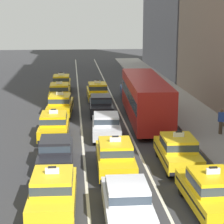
{
  "coord_description": "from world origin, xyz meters",
  "views": [
    {
      "loc": [
        -2.13,
        -13.19,
        7.97
      ],
      "look_at": [
        0.49,
        14.98,
        1.3
      ],
      "focal_mm": 68.41,
      "sensor_mm": 36.0,
      "label": 1
    }
  ],
  "objects_px": {
    "taxi_left_fifth": "(59,92)",
    "taxi_left_sixth": "(61,83)",
    "sedan_center_fourth": "(101,104)",
    "taxi_right_second": "(178,150)",
    "pedestrian_mid_block": "(221,122)",
    "taxi_right_nearest": "(211,191)",
    "sedan_center_third": "(106,125)",
    "taxi_center_fifth": "(97,92)",
    "sedan_center_nearest": "(127,200)",
    "taxi_left_third": "(54,125)",
    "taxi_left_nearest": "(53,191)",
    "bus_right_third": "(145,97)",
    "sedan_left_second": "(56,152)",
    "taxi_left_fourth": "(60,104)",
    "sedan_right_fourth": "(131,90)",
    "taxi_center_second": "(115,156)"
  },
  "relations": [
    {
      "from": "taxi_left_fifth",
      "to": "taxi_left_sixth",
      "type": "relative_size",
      "value": 1.0
    },
    {
      "from": "sedan_center_fourth",
      "to": "taxi_right_second",
      "type": "height_order",
      "value": "taxi_right_second"
    },
    {
      "from": "taxi_left_sixth",
      "to": "pedestrian_mid_block",
      "type": "relative_size",
      "value": 2.76
    },
    {
      "from": "taxi_right_nearest",
      "to": "sedan_center_third",
      "type": "bearing_deg",
      "value": 107.47
    },
    {
      "from": "pedestrian_mid_block",
      "to": "taxi_left_sixth",
      "type": "bearing_deg",
      "value": 121.88
    },
    {
      "from": "sedan_center_third",
      "to": "pedestrian_mid_block",
      "type": "distance_m",
      "value": 7.52
    },
    {
      "from": "taxi_center_fifth",
      "to": "sedan_center_nearest",
      "type": "bearing_deg",
      "value": -90.56
    },
    {
      "from": "taxi_left_third",
      "to": "taxi_left_nearest",
      "type": "bearing_deg",
      "value": -87.99
    },
    {
      "from": "taxi_left_nearest",
      "to": "taxi_left_sixth",
      "type": "relative_size",
      "value": 1.01
    },
    {
      "from": "bus_right_third",
      "to": "taxi_right_nearest",
      "type": "bearing_deg",
      "value": -89.28
    },
    {
      "from": "sedan_left_second",
      "to": "taxi_left_fourth",
      "type": "relative_size",
      "value": 0.93
    },
    {
      "from": "taxi_left_fourth",
      "to": "taxi_left_sixth",
      "type": "distance_m",
      "value": 10.55
    },
    {
      "from": "taxi_left_third",
      "to": "sedan_right_fourth",
      "type": "bearing_deg",
      "value": 61.82
    },
    {
      "from": "taxi_left_fourth",
      "to": "sedan_center_third",
      "type": "distance_m",
      "value": 7.14
    },
    {
      "from": "taxi_left_fifth",
      "to": "taxi_right_second",
      "type": "bearing_deg",
      "value": -68.93
    },
    {
      "from": "taxi_left_nearest",
      "to": "taxi_left_third",
      "type": "height_order",
      "value": "same"
    },
    {
      "from": "taxi_center_second",
      "to": "sedan_center_fourth",
      "type": "relative_size",
      "value": 1.06
    },
    {
      "from": "taxi_left_third",
      "to": "bus_right_third",
      "type": "xyz_separation_m",
      "value": [
        6.56,
        3.85,
        0.94
      ]
    },
    {
      "from": "taxi_center_fifth",
      "to": "taxi_left_fifth",
      "type": "bearing_deg",
      "value": -178.05
    },
    {
      "from": "taxi_left_nearest",
      "to": "sedan_center_third",
      "type": "distance_m",
      "value": 10.63
    },
    {
      "from": "taxi_left_fourth",
      "to": "bus_right_third",
      "type": "relative_size",
      "value": 0.41
    },
    {
      "from": "sedan_center_nearest",
      "to": "sedan_right_fourth",
      "type": "bearing_deg",
      "value": 81.89
    },
    {
      "from": "taxi_right_nearest",
      "to": "bus_right_third",
      "type": "distance_m",
      "value": 14.9
    },
    {
      "from": "taxi_left_fourth",
      "to": "sedan_right_fourth",
      "type": "height_order",
      "value": "taxi_left_fourth"
    },
    {
      "from": "sedan_center_third",
      "to": "sedan_left_second",
      "type": "bearing_deg",
      "value": -120.82
    },
    {
      "from": "taxi_left_third",
      "to": "taxi_right_nearest",
      "type": "height_order",
      "value": "same"
    },
    {
      "from": "sedan_center_third",
      "to": "bus_right_third",
      "type": "distance_m",
      "value": 5.25
    },
    {
      "from": "taxi_right_nearest",
      "to": "taxi_left_sixth",
      "type": "bearing_deg",
      "value": 103.47
    },
    {
      "from": "taxi_center_second",
      "to": "sedan_center_third",
      "type": "xyz_separation_m",
      "value": [
        0.04,
        6.17,
        -0.03
      ]
    },
    {
      "from": "taxi_left_fourth",
      "to": "sedan_center_nearest",
      "type": "xyz_separation_m",
      "value": [
        3.02,
        -17.74,
        -0.03
      ]
    },
    {
      "from": "sedan_center_third",
      "to": "sedan_center_nearest",
      "type": "bearing_deg",
      "value": -90.46
    },
    {
      "from": "taxi_left_third",
      "to": "taxi_center_fifth",
      "type": "xyz_separation_m",
      "value": [
        3.48,
        11.54,
        0.0
      ]
    },
    {
      "from": "taxi_left_nearest",
      "to": "taxi_left_third",
      "type": "xyz_separation_m",
      "value": [
        -0.37,
        10.39,
        0.0
      ]
    },
    {
      "from": "sedan_center_third",
      "to": "sedan_right_fourth",
      "type": "bearing_deg",
      "value": 75.26
    },
    {
      "from": "sedan_left_second",
      "to": "taxi_right_nearest",
      "type": "distance_m",
      "value": 8.63
    },
    {
      "from": "taxi_left_sixth",
      "to": "taxi_center_fifth",
      "type": "height_order",
      "value": "same"
    },
    {
      "from": "sedan_center_third",
      "to": "sedan_center_fourth",
      "type": "relative_size",
      "value": 1.01
    },
    {
      "from": "taxi_right_second",
      "to": "pedestrian_mid_block",
      "type": "relative_size",
      "value": 2.78
    },
    {
      "from": "taxi_left_fifth",
      "to": "sedan_center_third",
      "type": "relative_size",
      "value": 1.04
    },
    {
      "from": "taxi_right_second",
      "to": "taxi_left_third",
      "type": "bearing_deg",
      "value": 139.01
    },
    {
      "from": "sedan_center_third",
      "to": "sedan_center_fourth",
      "type": "bearing_deg",
      "value": 89.29
    },
    {
      "from": "taxi_right_nearest",
      "to": "taxi_left_fourth",
      "type": "bearing_deg",
      "value": 110.7
    },
    {
      "from": "taxi_center_second",
      "to": "sedan_right_fourth",
      "type": "bearing_deg",
      "value": 79.88
    },
    {
      "from": "taxi_left_nearest",
      "to": "sedan_right_fourth",
      "type": "height_order",
      "value": "taxi_left_nearest"
    },
    {
      "from": "taxi_left_nearest",
      "to": "taxi_right_second",
      "type": "bearing_deg",
      "value": 36.15
    },
    {
      "from": "sedan_center_third",
      "to": "taxi_right_nearest",
      "type": "xyz_separation_m",
      "value": [
        3.41,
        -10.83,
        0.03
      ]
    },
    {
      "from": "taxi_left_third",
      "to": "pedestrian_mid_block",
      "type": "height_order",
      "value": "taxi_left_third"
    },
    {
      "from": "taxi_left_nearest",
      "to": "taxi_left_fourth",
      "type": "height_order",
      "value": "same"
    },
    {
      "from": "taxi_right_nearest",
      "to": "sedan_right_fourth",
      "type": "distance_m",
      "value": 23.45
    },
    {
      "from": "sedan_center_fourth",
      "to": "taxi_right_second",
      "type": "distance_m",
      "value": 12.32
    }
  ]
}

